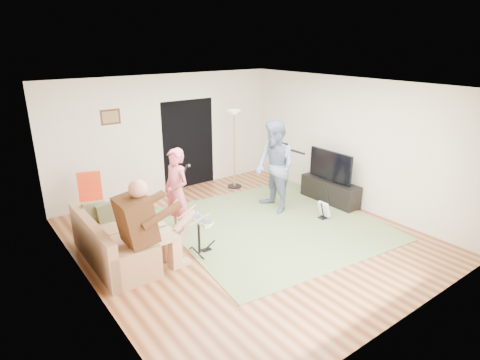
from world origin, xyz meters
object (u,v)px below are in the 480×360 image
Objects in this scene: sofa at (109,247)px; guitar_spare at (324,209)px; drum_kit at (199,238)px; guitarist at (275,167)px; television at (330,166)px; tv_cabinet at (330,191)px; torchiere_lamp at (234,135)px; singer at (177,192)px; dining_chair at (92,209)px.

sofa reaches higher than guitar_spare.
guitarist is at bearing 16.09° from drum_kit.
television reaches higher than sofa.
guitar_spare reaches higher than tv_cabinet.
guitarist is at bearing -95.79° from torchiere_lamp.
guitar_spare is 1.10m from television.
television is at bearing 71.10° from singer.
drum_kit is (1.29, -0.65, 0.04)m from sofa.
dining_chair is (-3.83, 2.40, 0.17)m from guitar_spare.
drum_kit is 3.50m from television.
torchiere_lamp is at bearing 23.87° from sofa.
drum_kit is 1.04m from singer.
singer is 3.42m from television.
dining_chair is at bearing 82.63° from sofa.
singer is 0.86× the size of torchiere_lamp.
sofa is 4.14m from torchiere_lamp.
sofa is 1.01× the size of guitarist.
dining_chair is at bearing 147.96° from guitar_spare.
singer is at bearing -149.04° from torchiere_lamp.
tv_cabinet is (0.77, 0.53, 0.04)m from guitar_spare.
television is at bearing 36.37° from guitar_spare.
guitar_spare is (2.64, -1.19, -0.60)m from singer.
singer reaches higher than tv_cabinet.
drum_kit is 0.36× the size of torchiere_lamp.
guitarist is 2.63× the size of guitar_spare.
guitar_spare is 2.80m from torchiere_lamp.
dining_chair reaches higher than guitar_spare.
sofa is 1.18× the size of singer.
guitarist reaches higher than television.
singer is at bearing -89.98° from guitarist.
television reaches higher than tv_cabinet.
television reaches higher than drum_kit.
sofa is 1.44m from drum_kit.
tv_cabinet is (3.41, -0.66, -0.56)m from singer.
singer is at bearing 168.81° from television.
torchiere_lamp is (2.28, 1.37, 0.48)m from singer.
tv_cabinet is at bearing 3.88° from drum_kit.
singer is 2.96m from guitar_spare.
singer is 1.46× the size of television.
singer is 1.75m from dining_chair.
tv_cabinet is at bearing 71.26° from singer.
dining_chair is 0.75× the size of tv_cabinet.
tv_cabinet is (3.50, 0.24, -0.05)m from drum_kit.
drum_kit is 0.42× the size of singer.
guitarist is 3.66m from dining_chair.
torchiere_lamp reaches higher than tv_cabinet.
sofa is at bearing 175.02° from television.
torchiere_lamp is 1.79× the size of dining_chair.
dining_chair is (0.19, 1.46, 0.12)m from sofa.
dining_chair is (-1.19, 1.21, -0.43)m from singer.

